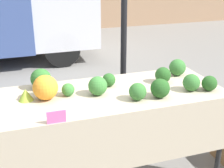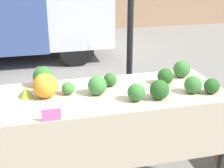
% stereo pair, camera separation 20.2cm
% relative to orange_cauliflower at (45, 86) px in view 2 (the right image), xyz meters
% --- Properties ---
extents(tent_pole, '(0.07, 0.07, 2.66)m').
position_rel_orange_cauliflower_xyz_m(tent_pole, '(1.00, 0.79, 0.31)').
color(tent_pole, black).
rests_on(tent_pole, ground_plane).
extents(market_table, '(2.04, 0.86, 0.91)m').
position_rel_orange_cauliflower_xyz_m(market_table, '(0.58, -0.10, -0.22)').
color(market_table, tan).
rests_on(market_table, ground_plane).
extents(orange_cauliflower, '(0.21, 0.21, 0.21)m').
position_rel_orange_cauliflower_xyz_m(orange_cauliflower, '(0.00, 0.00, 0.00)').
color(orange_cauliflower, orange).
rests_on(orange_cauliflower, market_table).
extents(romanesco_head, '(0.13, 0.13, 0.10)m').
position_rel_orange_cauliflower_xyz_m(romanesco_head, '(-0.17, 0.03, -0.06)').
color(romanesco_head, '#93B238').
rests_on(romanesco_head, market_table).
extents(broccoli_head_0, '(0.17, 0.17, 0.17)m').
position_rel_orange_cauliflower_xyz_m(broccoli_head_0, '(1.37, 0.18, -0.02)').
color(broccoli_head_0, '#336B2D').
rests_on(broccoli_head_0, market_table).
extents(broccoli_head_1, '(0.13, 0.13, 0.13)m').
position_rel_orange_cauliflower_xyz_m(broccoli_head_1, '(0.60, 0.12, -0.04)').
color(broccoli_head_1, '#285B23').
rests_on(broccoli_head_1, market_table).
extents(broccoli_head_2, '(0.14, 0.14, 0.14)m').
position_rel_orange_cauliflower_xyz_m(broccoli_head_2, '(1.44, -0.27, -0.04)').
color(broccoli_head_2, '#23511E').
rests_on(broccoli_head_2, market_table).
extents(broccoli_head_3, '(0.17, 0.17, 0.17)m').
position_rel_orange_cauliflower_xyz_m(broccoli_head_3, '(0.45, -0.05, -0.02)').
color(broccoli_head_3, '#387533').
rests_on(broccoli_head_3, market_table).
extents(broccoli_head_4, '(0.16, 0.16, 0.16)m').
position_rel_orange_cauliflower_xyz_m(broccoli_head_4, '(1.28, -0.23, -0.03)').
color(broccoli_head_4, '#336B2D').
rests_on(broccoli_head_4, market_table).
extents(broccoli_head_5, '(0.19, 0.19, 0.19)m').
position_rel_orange_cauliflower_xyz_m(broccoli_head_5, '(-0.01, 0.26, -0.01)').
color(broccoli_head_5, '#2D6628').
rests_on(broccoli_head_5, market_table).
extents(broccoli_head_6, '(0.11, 0.11, 0.11)m').
position_rel_orange_cauliflower_xyz_m(broccoli_head_6, '(0.19, 0.02, -0.05)').
color(broccoli_head_6, '#387533').
rests_on(broccoli_head_6, market_table).
extents(broccoli_head_7, '(0.15, 0.15, 0.15)m').
position_rel_orange_cauliflower_xyz_m(broccoli_head_7, '(0.74, -0.26, -0.03)').
color(broccoli_head_7, '#336B2D').
rests_on(broccoli_head_7, market_table).
extents(broccoli_head_8, '(0.15, 0.15, 0.15)m').
position_rel_orange_cauliflower_xyz_m(broccoli_head_8, '(1.13, 0.04, -0.03)').
color(broccoli_head_8, '#23511E').
rests_on(broccoli_head_8, market_table).
extents(broccoli_head_9, '(0.17, 0.17, 0.17)m').
position_rel_orange_cauliflower_xyz_m(broccoli_head_9, '(0.94, -0.27, -0.02)').
color(broccoli_head_9, '#23511E').
rests_on(broccoli_head_9, market_table).
extents(price_sign, '(0.14, 0.01, 0.10)m').
position_rel_orange_cauliflower_xyz_m(price_sign, '(0.02, -0.45, -0.06)').
color(price_sign, '#F45B9E').
rests_on(price_sign, market_table).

